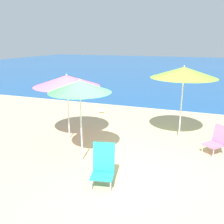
# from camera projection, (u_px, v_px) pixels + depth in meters

# --- Properties ---
(ground_plane) EXTENTS (60.00, 60.00, 0.00)m
(ground_plane) POSITION_uv_depth(u_px,v_px,m) (112.00, 166.00, 6.17)
(ground_plane) COLOR #D1BA89
(sea_water) EXTENTS (60.00, 40.00, 0.01)m
(sea_water) POSITION_uv_depth(u_px,v_px,m) (187.00, 67.00, 29.41)
(sea_water) COLOR #1E5699
(sea_water) RESTS_ON ground
(beach_umbrella_lime) EXTENTS (1.98, 1.98, 2.28)m
(beach_umbrella_lime) POSITION_uv_depth(u_px,v_px,m) (184.00, 72.00, 7.36)
(beach_umbrella_lime) COLOR white
(beach_umbrella_lime) RESTS_ON ground
(beach_umbrella_pink) EXTENTS (2.01, 2.01, 2.03)m
(beach_umbrella_pink) POSITION_uv_depth(u_px,v_px,m) (67.00, 81.00, 7.47)
(beach_umbrella_pink) COLOR white
(beach_umbrella_pink) RESTS_ON ground
(beach_umbrella_green) EXTENTS (1.53, 1.53, 2.10)m
(beach_umbrella_green) POSITION_uv_depth(u_px,v_px,m) (80.00, 87.00, 5.96)
(beach_umbrella_green) COLOR white
(beach_umbrella_green) RESTS_ON ground
(beach_chair_pink) EXTENTS (0.68, 0.70, 0.78)m
(beach_chair_pink) POSITION_uv_depth(u_px,v_px,m) (217.00, 140.00, 6.77)
(beach_chair_pink) COLOR silver
(beach_chair_pink) RESTS_ON ground
(beach_chair_teal) EXTENTS (0.56, 0.56, 0.91)m
(beach_chair_teal) POSITION_uv_depth(u_px,v_px,m) (103.00, 165.00, 5.29)
(beach_chair_teal) COLOR silver
(beach_chair_teal) RESTS_ON ground
(seagull) EXTENTS (0.27, 0.11, 0.23)m
(seagull) POSITION_uv_depth(u_px,v_px,m) (101.00, 110.00, 10.57)
(seagull) COLOR gold
(seagull) RESTS_ON ground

